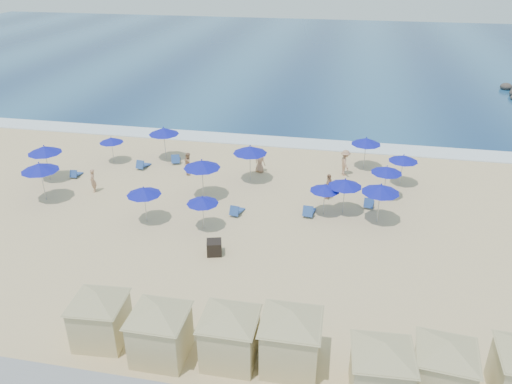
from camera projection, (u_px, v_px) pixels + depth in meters
The scene contains 35 objects.
ground at pixel (229, 235), 28.64m from camera, with size 160.00×160.00×0.00m, color #CFB583.
ocean at pixel (314, 53), 77.01m from camera, with size 160.00×80.00×0.06m, color navy.
surf_line at pixel (273, 141), 42.25m from camera, with size 160.00×2.50×0.08m, color white.
trash_bin at pixel (214, 248), 26.73m from camera, with size 0.79×0.79×0.79m, color black.
cabana_0 at pixel (99, 310), 20.36m from camera, with size 4.32×4.32×2.72m.
cabana_1 at pixel (159, 324), 19.54m from camera, with size 4.49×4.49×2.82m.
cabana_2 at pixel (230, 327), 19.37m from camera, with size 4.47×4.47×2.80m.
cabana_3 at pixel (291, 331), 19.07m from camera, with size 4.70×4.70×2.95m.
cabana_4 at pixel (382, 363), 17.73m from camera, with size 4.46×4.46×2.80m.
cabana_5 at pixel (446, 361), 17.84m from camera, with size 4.36×4.36×2.75m.
umbrella_0 at pixel (44, 150), 34.44m from camera, with size 2.31×2.31×2.63m.
umbrella_1 at pixel (40, 167), 31.59m from camera, with size 2.37×2.37×2.70m.
umbrella_2 at pixel (111, 140), 37.55m from camera, with size 1.81×1.81×2.06m.
umbrella_3 at pixel (144, 191), 29.19m from camera, with size 2.05×2.05×2.33m.
umbrella_4 at pixel (164, 131), 37.89m from camera, with size 2.31×2.31×2.63m.
umbrella_5 at pixel (202, 164), 31.93m from camera, with size 2.40×2.40×2.73m.
umbrella_6 at pixel (202, 200), 28.54m from camera, with size 1.86×1.86×2.12m.
umbrella_7 at pixel (250, 150), 34.25m from camera, with size 2.38×2.38×2.70m.
umbrella_8 at pixel (325, 188), 30.09m from camera, with size 1.83×1.83×2.09m.
umbrella_9 at pixel (366, 141), 36.33m from camera, with size 2.17×2.17×2.47m.
umbrella_10 at pixel (387, 170), 32.07m from camera, with size 2.01×2.01×2.29m.
umbrella_11 at pixel (381, 189), 29.05m from camera, with size 2.24×2.24×2.55m.
umbrella_12 at pixel (403, 158), 33.86m from camera, with size 2.00×2.00×2.27m.
umbrella_13 at pixel (345, 183), 30.15m from camera, with size 2.07×2.07×2.35m.
beach_chair_0 at pixel (76, 174), 35.79m from camera, with size 0.56×1.17×0.63m.
beach_chair_1 at pixel (143, 165), 37.17m from camera, with size 0.76×1.40×0.74m.
beach_chair_2 at pixel (176, 159), 38.12m from camera, with size 1.00×1.52×0.77m.
beach_chair_3 at pixel (236, 211), 30.76m from camera, with size 0.79×1.38×0.72m.
beach_chair_4 at pixel (309, 211), 30.68m from camera, with size 0.75×1.45×0.77m.
beach_chair_5 at pixel (369, 203), 31.68m from camera, with size 0.72×1.37×0.72m.
beachgoer_0 at pixel (93, 181), 33.38m from camera, with size 0.59×0.39×1.61m, color tan.
beachgoer_1 at pixel (189, 163), 36.01m from camera, with size 0.79×0.62×1.63m, color tan.
beachgoer_2 at pixel (329, 186), 32.47m from camera, with size 1.01×0.42×1.73m, color tan.
beachgoer_3 at pixel (345, 163), 35.78m from camera, with size 1.23×0.70×1.90m, color tan.
beachgoer_4 at pixel (260, 161), 36.28m from camera, with size 0.84×0.54×1.71m, color tan.
Camera 1 is at (6.28, -23.81, 14.91)m, focal length 35.00 mm.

